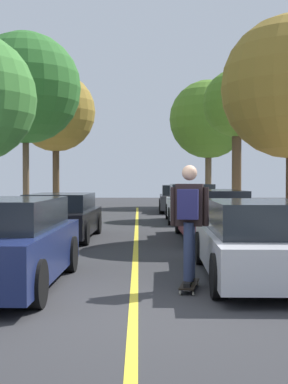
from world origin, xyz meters
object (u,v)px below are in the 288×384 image
(skateboard, at_px, (189,284))
(street_tree_right_far, at_px, (208,120))
(parked_car_right_farthest, at_px, (179,199))
(street_tree_left_far, at_px, (56,112))
(parked_car_right_nearest, at_px, (261,241))
(parked_car_right_far, at_px, (191,204))
(skateboarder, at_px, (189,216))
(parked_car_left_near, at_px, (61,216))
(street_tree_left_near, at_px, (25,88))
(street_tree_right_near, at_px, (237,105))
(parked_car_right_near, at_px, (212,215))

(skateboard, bearing_deg, street_tree_right_far, 81.64)
(parked_car_right_farthest, relative_size, street_tree_left_far, 0.60)
(parked_car_right_nearest, relative_size, parked_car_right_far, 1.09)
(street_tree_right_far, bearing_deg, skateboarder, -98.37)
(parked_car_left_near, height_order, street_tree_left_near, street_tree_left_near)
(parked_car_left_near, relative_size, street_tree_left_near, 0.59)
(street_tree_left_far, relative_size, skateboarder, 4.01)
(parked_car_right_farthest, relative_size, skateboarder, 2.41)
(parked_car_left_near, bearing_deg, parked_car_right_far, 53.16)
(parked_car_right_farthest, distance_m, street_tree_right_far, 6.98)
(parked_car_right_nearest, height_order, parked_car_right_far, parked_car_right_far)
(street_tree_left_far, bearing_deg, street_tree_right_far, 24.66)
(parked_car_right_nearest, distance_m, street_tree_left_near, 13.82)
(parked_car_right_farthest, bearing_deg, skateboarder, -93.96)
(street_tree_left_far, xyz_separation_m, skateboarder, (5.09, -19.49, -4.05))
(street_tree_right_near, bearing_deg, street_tree_right_far, 90.00)
(parked_car_right_farthest, xyz_separation_m, street_tree_left_near, (-6.38, -6.35, 4.48))
(parked_car_right_near, height_order, parked_car_right_farthest, parked_car_right_near)
(skateboard, bearing_deg, parked_car_right_near, 78.89)
(parked_car_right_far, relative_size, street_tree_left_near, 0.57)
(parked_car_right_farthest, relative_size, street_tree_right_far, 0.57)
(street_tree_right_near, height_order, skateboard, street_tree_right_near)
(parked_car_right_farthest, xyz_separation_m, street_tree_right_near, (2.15, -4.17, 4.17))
(street_tree_left_far, bearing_deg, parked_car_right_far, -48.05)
(parked_car_right_far, height_order, parked_car_right_farthest, parked_car_right_far)
(parked_car_right_nearest, height_order, parked_car_right_farthest, parked_car_right_farthest)
(parked_car_right_near, xyz_separation_m, street_tree_left_near, (-6.37, 5.69, 4.47))
(parked_car_right_far, distance_m, skateboarder, 12.47)
(parked_car_right_nearest, xyz_separation_m, parked_car_right_farthest, (0.00, 17.75, 0.03))
(skateboarder, bearing_deg, parked_car_right_far, 84.08)
(parked_car_right_nearest, bearing_deg, parked_car_right_far, 90.00)
(parked_car_right_nearest, height_order, parked_car_right_near, parked_car_right_near)
(street_tree_left_near, bearing_deg, parked_car_right_farthest, 44.90)
(parked_car_right_far, height_order, street_tree_right_near, street_tree_right_near)
(street_tree_left_far, height_order, street_tree_right_far, street_tree_right_far)
(parked_car_right_nearest, xyz_separation_m, parked_car_right_near, (0.00, 5.71, 0.04))
(street_tree_left_near, height_order, street_tree_left_far, street_tree_left_near)
(parked_car_right_nearest, xyz_separation_m, street_tree_left_far, (-6.37, 18.65, 4.53))
(street_tree_left_near, bearing_deg, parked_car_right_far, 1.40)
(parked_car_right_nearest, distance_m, street_tree_left_far, 20.22)
(parked_car_left_near, distance_m, parked_car_right_near, 4.23)
(street_tree_left_far, bearing_deg, skateboard, -75.32)
(parked_car_right_nearest, relative_size, street_tree_left_far, 0.62)
(parked_car_left_near, xyz_separation_m, skateboard, (2.94, -6.73, -0.54))
(parked_car_right_farthest, bearing_deg, parked_car_right_near, -90.00)
(parked_car_left_near, distance_m, street_tree_left_far, 13.68)
(street_tree_right_far, bearing_deg, parked_car_right_far, -101.08)
(parked_car_left_near, xyz_separation_m, parked_car_right_farthest, (4.22, 11.83, 0.04))
(parked_car_right_near, relative_size, parked_car_right_farthest, 1.09)
(street_tree_right_near, distance_m, skateboard, 15.54)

